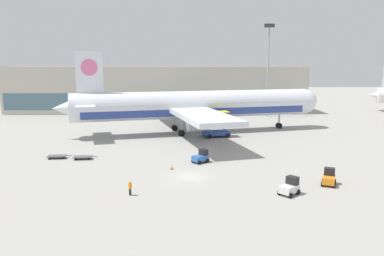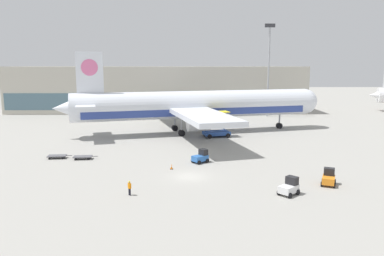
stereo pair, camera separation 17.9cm
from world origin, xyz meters
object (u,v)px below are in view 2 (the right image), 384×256
light_mast (269,64)px  baggage_dolly_lead (57,156)px  traffic_cone_near (172,167)px  baggage_tug_far (329,178)px  scissor_lift_loader (216,127)px  baggage_tug_foreground (289,187)px  baggage_tug_mid (201,157)px  airplane_main (193,106)px  ground_crew_near (130,187)px  baggage_dolly_second (83,157)px

light_mast → baggage_dolly_lead: light_mast is taller
traffic_cone_near → baggage_dolly_lead: bearing=160.7°
baggage_tug_far → baggage_dolly_lead: (-37.57, 13.54, -0.49)m
scissor_lift_loader → baggage_tug_far: size_ratio=2.07×
baggage_tug_far → traffic_cone_near: bearing=93.2°
scissor_lift_loader → baggage_tug_foreground: (5.61, -34.38, -1.10)m
light_mast → scissor_lift_loader: 37.37m
light_mast → traffic_cone_near: light_mast is taller
baggage_tug_foreground → baggage_tug_mid: same height
baggage_dolly_lead → traffic_cone_near: size_ratio=5.15×
airplane_main → scissor_lift_loader: size_ratio=9.82×
airplane_main → baggage_dolly_lead: size_ratio=15.14×
light_mast → traffic_cone_near: 61.78m
baggage_tug_far → baggage_dolly_lead: 39.94m
ground_crew_near → baggage_dolly_second: bearing=165.0°
airplane_main → baggage_tug_far: airplane_main is taller
light_mast → baggage_dolly_second: bearing=-128.5°
airplane_main → baggage_tug_mid: bearing=-103.0°
airplane_main → baggage_tug_foreground: size_ratio=20.64×
airplane_main → scissor_lift_loader: bearing=-60.7°
light_mast → baggage_dolly_second: size_ratio=6.82×
baggage_tug_foreground → baggage_dolly_lead: (-31.87, 16.90, -0.49)m
baggage_dolly_second → traffic_cone_near: (13.99, -5.79, -0.03)m
baggage_tug_foreground → baggage_tug_mid: 17.03m
baggage_tug_far → traffic_cone_near: 20.71m
ground_crew_near → baggage_dolly_lead: bearing=173.7°
baggage_tug_foreground → baggage_tug_far: (5.70, 3.36, 0.00)m
baggage_tug_mid → airplane_main: bearing=52.6°
baggage_dolly_lead → ground_crew_near: ground_crew_near is taller
baggage_tug_mid → ground_crew_near: 16.55m
baggage_tug_far → baggage_dolly_second: 35.84m
scissor_lift_loader → ground_crew_near: (-12.35, -34.45, -1.00)m
scissor_lift_loader → baggage_tug_far: scissor_lift_loader is taller
baggage_tug_mid → baggage_dolly_second: 18.37m
baggage_tug_foreground → baggage_tug_mid: bearing=81.0°
light_mast → scissor_lift_loader: light_mast is taller
baggage_tug_mid → baggage_dolly_lead: bearing=133.8°
baggage_dolly_lead → traffic_cone_near: traffic_cone_near is taller
baggage_tug_foreground → baggage_dolly_second: size_ratio=0.73×
baggage_tug_far → ground_crew_near: baggage_tug_far is taller
light_mast → baggage_tug_foreground: size_ratio=9.29×
scissor_lift_loader → airplane_main: bearing=119.3°
baggage_tug_far → ground_crew_near: 23.91m
baggage_tug_mid → ground_crew_near: baggage_tug_mid is taller
baggage_tug_mid → baggage_tug_far: bearing=-74.6°
scissor_lift_loader → traffic_cone_near: size_ratio=7.93×
airplane_main → ground_crew_near: (-7.72, -39.23, -4.86)m
baggage_dolly_lead → baggage_dolly_second: (4.16, -0.56, 0.00)m
ground_crew_near → scissor_lift_loader: bearing=114.6°
light_mast → scissor_lift_loader: (-16.83, -30.85, -12.70)m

